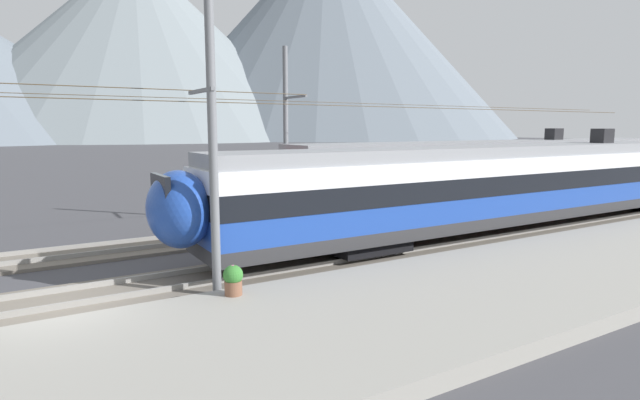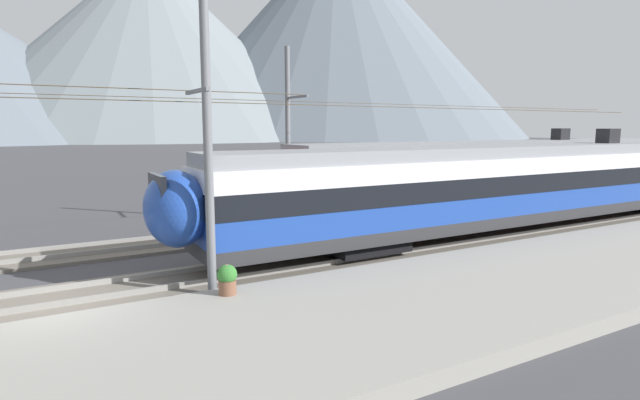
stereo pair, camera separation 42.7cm
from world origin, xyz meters
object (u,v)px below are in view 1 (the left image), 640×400
(catenary_mast_mid, at_px, (211,140))
(catenary_mast_far_side, at_px, (287,133))
(train_near_platform, at_px, (530,181))
(train_far_track, at_px, (499,169))
(potted_plant_by_shelter, at_px, (233,279))

(catenary_mast_mid, xyz_separation_m, catenary_mast_far_side, (6.67, 8.68, 0.04))
(train_near_platform, relative_size, train_far_track, 1.09)
(train_far_track, relative_size, catenary_mast_far_side, 0.70)
(train_near_platform, xyz_separation_m, catenary_mast_mid, (-15.15, -1.57, 2.05))
(train_far_track, xyz_separation_m, potted_plant_by_shelter, (-19.49, -8.03, -1.41))
(train_far_track, xyz_separation_m, catenary_mast_mid, (-19.58, -6.94, 2.06))
(catenary_mast_mid, bearing_deg, train_near_platform, 5.90)
(train_near_platform, height_order, catenary_mast_mid, catenary_mast_mid)
(train_far_track, distance_m, potted_plant_by_shelter, 21.12)
(catenary_mast_far_side, distance_m, potted_plant_by_shelter, 12.28)
(train_near_platform, height_order, potted_plant_by_shelter, train_near_platform)
(train_far_track, relative_size, potted_plant_by_shelter, 38.73)
(train_near_platform, relative_size, catenary_mast_far_side, 0.77)
(train_near_platform, relative_size, catenary_mast_mid, 0.77)
(train_far_track, distance_m, catenary_mast_mid, 20.87)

